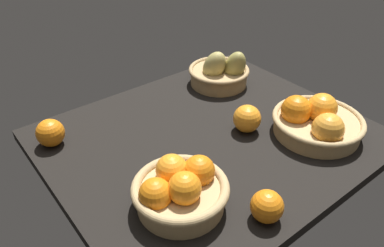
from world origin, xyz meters
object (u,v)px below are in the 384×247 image
object	(u,v)px
basket_near_left	(180,189)
loose_orange_back_gap	(247,119)
basket_near_right	(317,121)
loose_orange_side_gap	(50,133)
basket_far_right_pears	(221,73)
loose_orange_front_gap	(267,206)

from	to	relation	value
basket_near_left	loose_orange_back_gap	distance (cm)	33.20
basket_near_right	loose_orange_back_gap	world-z (taller)	basket_near_right
basket_near_left	loose_orange_side_gap	world-z (taller)	basket_near_left
basket_near_right	basket_far_right_pears	world-z (taller)	basket_far_right_pears
loose_orange_front_gap	loose_orange_side_gap	distance (cm)	58.15
loose_orange_front_gap	basket_near_left	bearing A→B (deg)	129.80
basket_far_right_pears	loose_orange_front_gap	distance (cm)	59.16
basket_near_left	loose_orange_side_gap	bearing A→B (deg)	109.52
basket_near_left	basket_far_right_pears	xyz separation A→B (cm)	(43.66, 35.70, -0.28)
basket_near_right	loose_orange_front_gap	bearing A→B (deg)	-159.58
basket_far_right_pears	loose_orange_back_gap	distance (cm)	27.58
basket_near_right	basket_near_left	distance (cm)	44.75
basket_near_right	basket_far_right_pears	size ratio (longest dim) A/B	1.22
loose_orange_side_gap	loose_orange_front_gap	bearing A→B (deg)	-64.20
loose_orange_back_gap	loose_orange_side_gap	world-z (taller)	loose_orange_back_gap
basket_near_left	loose_orange_front_gap	distance (cm)	18.39
loose_orange_front_gap	loose_orange_back_gap	world-z (taller)	loose_orange_back_gap
loose_orange_back_gap	loose_orange_side_gap	distance (cm)	52.45
basket_near_left	loose_orange_side_gap	distance (cm)	40.59
basket_near_right	basket_far_right_pears	xyz separation A→B (cm)	(-1.05, 37.53, 0.16)
basket_near_left	basket_far_right_pears	distance (cm)	56.40
basket_far_right_pears	loose_orange_front_gap	bearing A→B (deg)	-122.65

